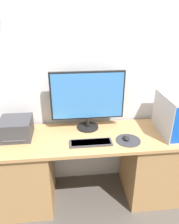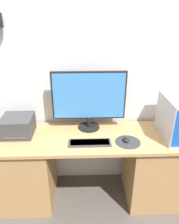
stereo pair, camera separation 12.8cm
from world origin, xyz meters
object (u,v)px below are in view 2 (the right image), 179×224
(mouse, at_px, (126,139))
(printer, at_px, (18,126))
(monitor, at_px, (89,98))
(keyboard, at_px, (90,143))
(computer_tower, at_px, (173,118))

(mouse, relative_size, printer, 0.29)
(monitor, distance_m, keyboard, 0.43)
(monitor, relative_size, printer, 2.46)
(monitor, distance_m, computer_tower, 0.79)
(printer, bearing_deg, computer_tower, -3.33)
(computer_tower, bearing_deg, keyboard, -171.74)
(mouse, distance_m, computer_tower, 0.47)
(monitor, relative_size, computer_tower, 1.62)
(keyboard, height_order, computer_tower, computer_tower)
(computer_tower, xyz_separation_m, printer, (-1.42, 0.08, -0.10))
(keyboard, bearing_deg, mouse, 4.95)
(keyboard, distance_m, printer, 0.70)
(keyboard, xyz_separation_m, mouse, (0.33, 0.03, 0.01))
(computer_tower, bearing_deg, printer, 176.67)
(monitor, bearing_deg, mouse, -39.25)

